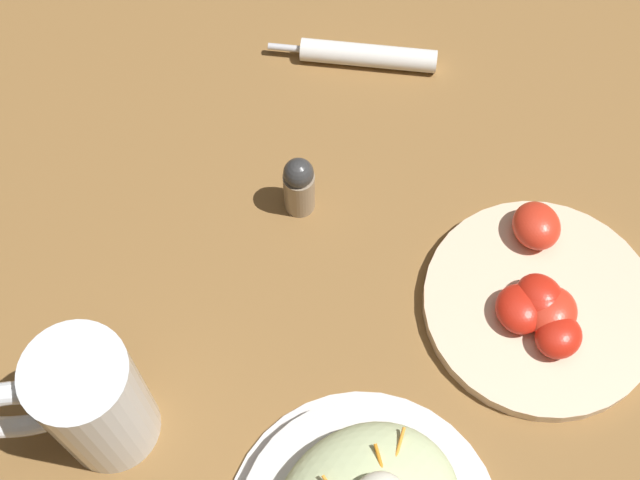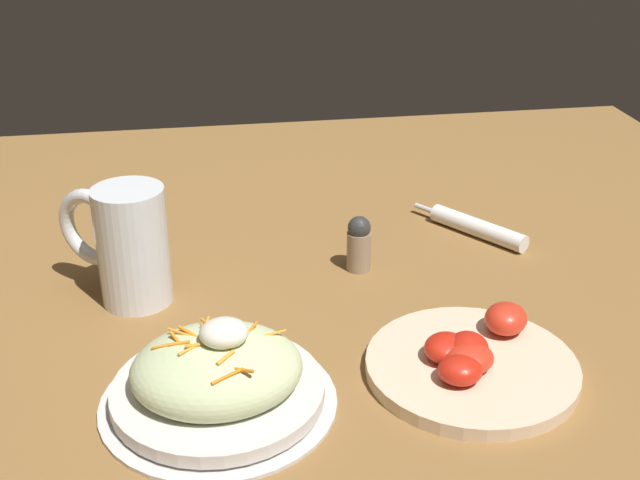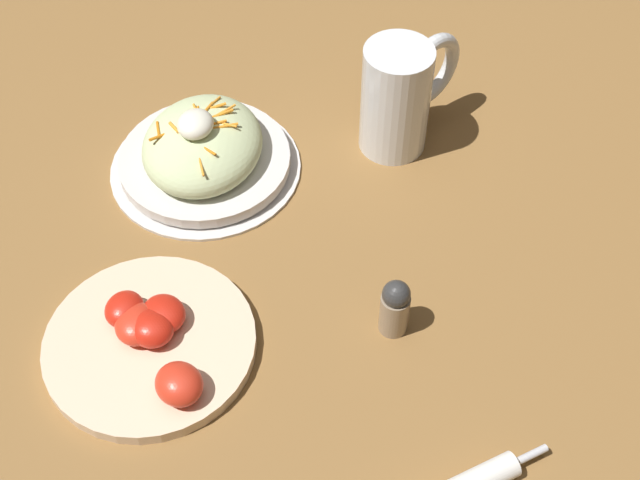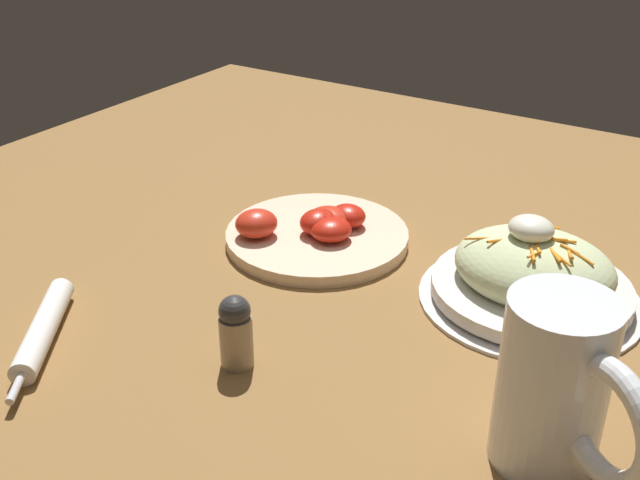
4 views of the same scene
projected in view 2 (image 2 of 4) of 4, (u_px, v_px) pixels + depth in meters
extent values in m
plane|color=olive|center=(327.00, 315.00, 0.95)|extent=(1.43, 1.43, 0.00)
cylinder|color=silver|center=(219.00, 400.00, 0.80)|extent=(0.23, 0.23, 0.01)
cylinder|color=silver|center=(218.00, 391.00, 0.79)|extent=(0.21, 0.21, 0.01)
ellipsoid|color=beige|center=(217.00, 369.00, 0.78)|extent=(0.16, 0.14, 0.07)
cylinder|color=orange|center=(225.00, 358.00, 0.74)|extent=(0.02, 0.02, 0.01)
cylinder|color=orange|center=(209.00, 326.00, 0.79)|extent=(0.02, 0.03, 0.00)
cylinder|color=orange|center=(202.00, 344.00, 0.76)|extent=(0.03, 0.01, 0.01)
cylinder|color=orange|center=(189.00, 349.00, 0.76)|extent=(0.02, 0.01, 0.00)
cylinder|color=orange|center=(181.00, 333.00, 0.78)|extent=(0.03, 0.02, 0.00)
cylinder|color=orange|center=(252.00, 329.00, 0.79)|extent=(0.01, 0.02, 0.01)
cylinder|color=orange|center=(207.00, 330.00, 0.78)|extent=(0.01, 0.02, 0.00)
cylinder|color=orange|center=(164.00, 345.00, 0.77)|extent=(0.03, 0.01, 0.01)
cylinder|color=orange|center=(188.00, 332.00, 0.78)|extent=(0.02, 0.02, 0.00)
cylinder|color=orange|center=(179.00, 343.00, 0.77)|extent=(0.02, 0.01, 0.01)
cylinder|color=orange|center=(205.00, 327.00, 0.79)|extent=(0.01, 0.03, 0.01)
cylinder|color=orange|center=(227.00, 376.00, 0.73)|extent=(0.03, 0.01, 0.01)
cylinder|color=orange|center=(272.00, 334.00, 0.79)|extent=(0.03, 0.02, 0.01)
cylinder|color=orange|center=(177.00, 340.00, 0.77)|extent=(0.01, 0.02, 0.01)
cylinder|color=orange|center=(240.00, 370.00, 0.74)|extent=(0.03, 0.02, 0.01)
ellipsoid|color=white|center=(224.00, 333.00, 0.76)|extent=(0.05, 0.04, 0.03)
cylinder|color=white|center=(133.00, 246.00, 0.95)|extent=(0.08, 0.08, 0.14)
cylinder|color=gold|center=(135.00, 267.00, 0.96)|extent=(0.07, 0.07, 0.08)
cylinder|color=white|center=(131.00, 231.00, 0.94)|extent=(0.07, 0.07, 0.01)
torus|color=white|center=(92.00, 228.00, 0.97)|extent=(0.09, 0.07, 0.10)
cylinder|color=white|center=(478.00, 228.00, 1.13)|extent=(0.11, 0.13, 0.02)
cylinder|color=silver|center=(426.00, 209.00, 1.19)|extent=(0.03, 0.03, 0.01)
cylinder|color=beige|center=(471.00, 367.00, 0.84)|extent=(0.22, 0.22, 0.01)
ellipsoid|color=red|center=(460.00, 370.00, 0.80)|extent=(0.05, 0.04, 0.03)
ellipsoid|color=red|center=(446.00, 348.00, 0.84)|extent=(0.06, 0.07, 0.03)
ellipsoid|color=red|center=(469.00, 358.00, 0.82)|extent=(0.06, 0.06, 0.03)
ellipsoid|color=red|center=(468.00, 348.00, 0.83)|extent=(0.05, 0.05, 0.03)
ellipsoid|color=red|center=(506.00, 319.00, 0.88)|extent=(0.07, 0.07, 0.03)
ellipsoid|color=red|center=(466.00, 351.00, 0.83)|extent=(0.05, 0.06, 0.03)
cylinder|color=gray|center=(359.00, 251.00, 1.04)|extent=(0.03, 0.03, 0.05)
sphere|color=#333333|center=(359.00, 228.00, 1.02)|extent=(0.03, 0.03, 0.03)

